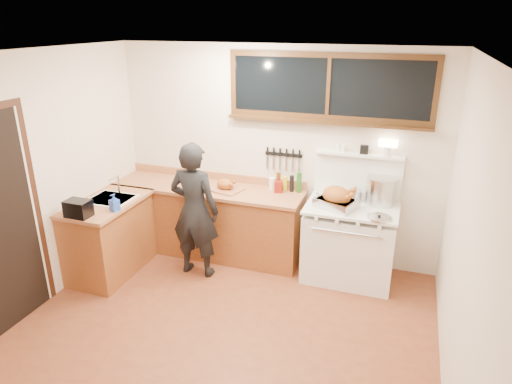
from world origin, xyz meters
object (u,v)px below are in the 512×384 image
at_px(man, 195,210).
at_px(roast_turkey, 337,199).
at_px(cutting_board, 225,186).
at_px(vintage_stove, 350,240).

relative_size(man, roast_turkey, 3.16).
distance_m(man, cutting_board, 0.55).
height_order(vintage_stove, roast_turkey, vintage_stove).
bearing_deg(man, cutting_board, 70.01).
height_order(vintage_stove, man, same).
relative_size(vintage_stove, roast_turkey, 3.16).
xyz_separation_m(cutting_board, roast_turkey, (1.37, -0.10, 0.05)).
height_order(cutting_board, roast_turkey, roast_turkey).
bearing_deg(man, vintage_stove, 16.01).
distance_m(vintage_stove, roast_turkey, 0.57).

